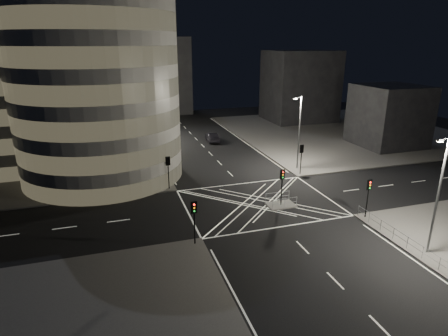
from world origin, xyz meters
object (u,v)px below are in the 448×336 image
object	(u,v)px
traffic_signal_nl	(194,215)
traffic_signal_nr	(368,191)
traffic_signal_island	(282,181)
street_lamp_left_near	(156,135)
sedan	(212,137)
traffic_signal_fr	(301,154)
traffic_signal_fl	(168,167)
street_lamp_left_far	(142,112)
street_lamp_right_near	(438,193)
central_island	(281,205)
street_lamp_right_far	(299,130)

from	to	relation	value
traffic_signal_nl	traffic_signal_nr	xyz separation A→B (m)	(17.60, 0.00, 0.00)
traffic_signal_island	street_lamp_left_near	size ratio (longest dim) A/B	0.40
sedan	traffic_signal_fr	bearing A→B (deg)	110.49
traffic_signal_fl	street_lamp_left_far	distance (m)	23.36
traffic_signal_fr	street_lamp_left_near	size ratio (longest dim) A/B	0.40
street_lamp_left_far	traffic_signal_nr	bearing A→B (deg)	-63.64
traffic_signal_nr	street_lamp_right_near	distance (m)	7.69
traffic_signal_island	street_lamp_left_far	world-z (taller)	street_lamp_left_far
street_lamp_left_near	traffic_signal_nl	bearing A→B (deg)	-88.06
traffic_signal_nl	street_lamp_right_near	size ratio (longest dim) A/B	0.40
central_island	traffic_signal_nr	distance (m)	9.08
street_lamp_right_far	street_lamp_right_near	bearing A→B (deg)	-90.00
traffic_signal_nr	central_island	bearing A→B (deg)	142.07
street_lamp_right_near	traffic_signal_fr	bearing A→B (deg)	91.75
traffic_signal_fl	traffic_signal_nl	xyz separation A→B (m)	(0.00, -13.60, 0.00)
traffic_signal_nl	street_lamp_left_far	xyz separation A→B (m)	(-0.64, 36.80, 2.63)
street_lamp_left_far	traffic_signal_nl	bearing A→B (deg)	-89.01
traffic_signal_nr	sedan	size ratio (longest dim) A/B	0.84
traffic_signal_nl	street_lamp_left_far	world-z (taller)	street_lamp_left_far
traffic_signal_fl	street_lamp_right_far	world-z (taller)	street_lamp_right_far
traffic_signal_island	street_lamp_left_far	distance (m)	33.61
street_lamp_left_far	sedan	distance (m)	12.96
street_lamp_left_far	street_lamp_right_far	world-z (taller)	same
traffic_signal_fr	traffic_signal_island	bearing A→B (deg)	-129.33
street_lamp_left_near	sedan	size ratio (longest dim) A/B	2.10
traffic_signal_nr	street_lamp_left_far	world-z (taller)	street_lamp_left_far
central_island	street_lamp_right_near	world-z (taller)	street_lamp_right_near
street_lamp_left_near	street_lamp_left_far	xyz separation A→B (m)	(0.00, 18.00, 0.00)
traffic_signal_nr	street_lamp_right_near	xyz separation A→B (m)	(0.64, -7.20, 2.63)
traffic_signal_fl	traffic_signal_fr	world-z (taller)	same
central_island	traffic_signal_fl	distance (m)	13.91
central_island	street_lamp_left_near	bearing A→B (deg)	130.27
traffic_signal_nr	street_lamp_left_far	size ratio (longest dim) A/B	0.40
traffic_signal_island	sedan	bearing A→B (deg)	89.42
central_island	sedan	bearing A→B (deg)	89.42
traffic_signal_fr	street_lamp_right_far	world-z (taller)	street_lamp_right_far
traffic_signal_nr	sedan	world-z (taller)	traffic_signal_nr
traffic_signal_nr	sedan	distance (m)	34.68
traffic_signal_fr	sedan	bearing A→B (deg)	107.71
traffic_signal_fr	traffic_signal_fl	bearing A→B (deg)	180.00
traffic_signal_fl	street_lamp_right_far	distance (m)	18.55
street_lamp_left_far	street_lamp_left_near	bearing A→B (deg)	-90.00
traffic_signal_fr	traffic_signal_nr	size ratio (longest dim) A/B	1.00
traffic_signal_fr	street_lamp_left_near	distance (m)	19.14
traffic_signal_fl	sedan	bearing A→B (deg)	61.47
street_lamp_left_near	sedan	world-z (taller)	street_lamp_left_near
traffic_signal_fl	traffic_signal_island	size ratio (longest dim) A/B	1.00
central_island	traffic_signal_nr	size ratio (longest dim) A/B	0.75
central_island	traffic_signal_island	world-z (taller)	traffic_signal_island
traffic_signal_fr	traffic_signal_nl	bearing A→B (deg)	-142.31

